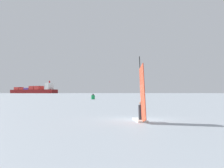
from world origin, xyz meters
The scene contains 4 objects.
ground_plane centered at (0.00, 0.00, 0.00)m, with size 4000.00×4000.00×0.00m, color #9EA8B2.
windsurfer centered at (-0.70, -1.32, 1.06)m, with size 1.63×3.37×4.63m.
cargo_ship centered at (143.15, 803.42, 8.81)m, with size 111.09×157.70×34.75m.
channel_buoy centered at (20.60, 58.71, 0.76)m, with size 1.09×1.09×1.72m.
Camera 1 is at (-11.05, -17.61, 2.00)m, focal length 44.62 mm.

